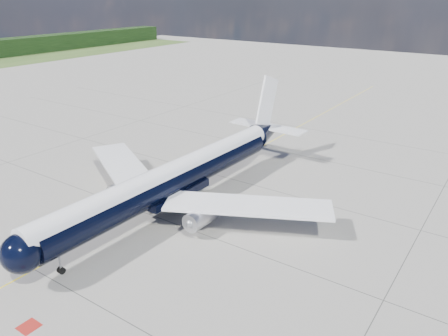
{
  "coord_description": "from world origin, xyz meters",
  "views": [
    {
      "loc": [
        36.25,
        -24.27,
        25.7
      ],
      "look_at": [
        5.85,
        19.81,
        4.0
      ],
      "focal_mm": 35.0,
      "sensor_mm": 36.0,
      "label": 1
    }
  ],
  "objects": [
    {
      "name": "red_marking",
      "position": [
        6.8,
        -10.0,
        0.0
      ],
      "size": [
        1.6,
        1.6,
        0.01
      ],
      "primitive_type": "cube",
      "color": "maroon",
      "rests_on": "ground"
    },
    {
      "name": "main_airliner",
      "position": [
        3.14,
        13.71,
        4.32
      ],
      "size": [
        39.58,
        48.11,
        13.91
      ],
      "rotation": [
        0.0,
        0.0,
        -0.02
      ],
      "color": "black",
      "rests_on": "ground"
    },
    {
      "name": "taxiway_centerline",
      "position": [
        0.0,
        25.0,
        0.0
      ],
      "size": [
        0.16,
        160.0,
        0.01
      ],
      "primitive_type": "cube",
      "color": "yellow",
      "rests_on": "ground"
    },
    {
      "name": "ground",
      "position": [
        0.0,
        30.0,
        0.0
      ],
      "size": [
        320.0,
        320.0,
        0.0
      ],
      "primitive_type": "plane",
      "color": "gray",
      "rests_on": "ground"
    }
  ]
}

